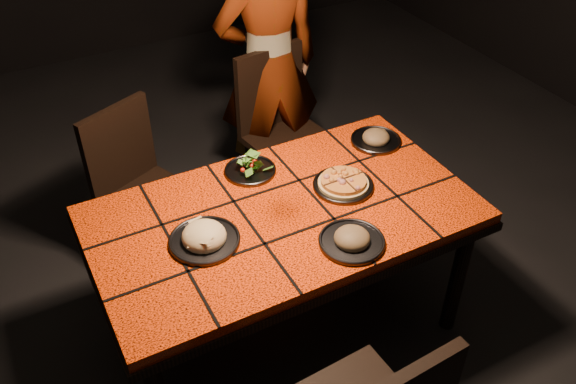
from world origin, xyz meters
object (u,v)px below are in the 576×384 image
diner (269,66)px  plate_pasta (204,237)px  dining_table (283,224)px  chair_far_right (281,122)px  chair_far_left (137,180)px  plate_pizza (343,184)px

diner → plate_pasta: 1.39m
dining_table → plate_pasta: 0.38m
chair_far_right → plate_pasta: bearing=-140.2°
dining_table → plate_pasta: plate_pasta is taller
chair_far_left → plate_pasta: 0.88m
chair_far_left → chair_far_right: (0.88, 0.10, 0.03)m
chair_far_right → diner: bearing=78.1°
dining_table → diner: (0.47, 1.08, 0.16)m
dining_table → chair_far_right: size_ratio=1.68×
plate_pizza → chair_far_left: bearing=132.5°
chair_far_left → plate_pasta: chair_far_left is taller
dining_table → plate_pizza: bearing=3.4°
chair_far_left → plate_pizza: size_ratio=3.36×
chair_far_right → plate_pizza: bearing=-108.7°
plate_pizza → chair_far_right: bearing=80.2°
dining_table → chair_far_left: size_ratio=1.79×
chair_far_left → plate_pizza: bearing=-71.6°
plate_pasta → chair_far_left: bearing=93.8°
diner → plate_pizza: bearing=89.2°
diner → chair_far_right: bearing=94.9°
diner → plate_pizza: diner is taller
chair_far_right → chair_far_left: bearing=177.6°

